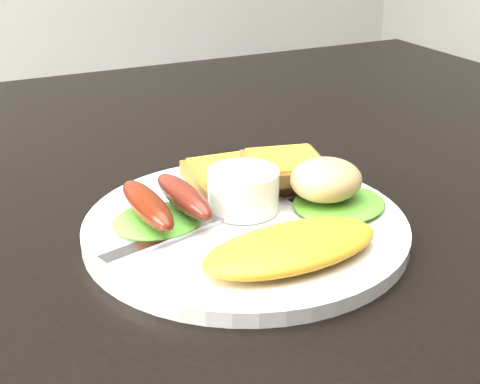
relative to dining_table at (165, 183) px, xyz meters
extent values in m
cube|color=black|center=(0.00, 0.00, 0.00)|extent=(1.20, 0.80, 0.04)
imported|color=navy|center=(-0.02, 0.58, 0.05)|extent=(0.62, 0.47, 1.56)
cylinder|color=white|center=(0.01, -0.17, 0.03)|extent=(0.26, 0.26, 0.01)
ellipsoid|color=green|center=(-0.06, -0.15, 0.04)|extent=(0.07, 0.07, 0.01)
ellipsoid|color=#579722|center=(0.09, -0.18, 0.04)|extent=(0.10, 0.09, 0.01)
ellipsoid|color=gold|center=(0.01, -0.24, 0.04)|extent=(0.14, 0.07, 0.02)
ellipsoid|color=#5B230A|center=(-0.07, -0.15, 0.05)|extent=(0.03, 0.09, 0.02)
ellipsoid|color=#5A1A14|center=(-0.04, -0.15, 0.05)|extent=(0.03, 0.09, 0.02)
cylinder|color=white|center=(0.01, -0.15, 0.05)|extent=(0.07, 0.07, 0.03)
cube|color=brown|center=(0.03, -0.10, 0.04)|extent=(0.09, 0.09, 0.01)
cube|color=brown|center=(0.07, -0.12, 0.05)|extent=(0.08, 0.08, 0.01)
ellipsoid|color=beige|center=(0.08, -0.17, 0.06)|extent=(0.08, 0.08, 0.03)
cube|color=#ADAFB7|center=(-0.03, -0.16, 0.03)|extent=(0.17, 0.06, 0.00)
camera|label=1|loc=(-0.20, -0.59, 0.27)|focal=50.00mm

